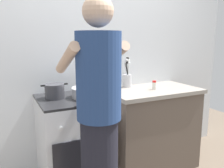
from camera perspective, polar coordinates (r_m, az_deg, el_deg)
name	(u,v)px	position (r m, az deg, el deg)	size (l,w,h in m)	color
back_wall	(109,55)	(2.64, -0.70, 7.02)	(3.20, 0.10, 2.50)	silver
countertop	(151,128)	(2.70, 9.46, -10.49)	(1.00, 0.60, 0.90)	brown
stove_range	(73,144)	(2.33, -9.47, -14.15)	(0.60, 0.62, 0.90)	silver
pot	(55,91)	(2.17, -13.79, -1.73)	(0.24, 0.17, 0.13)	#38383D
mixing_bowl	(87,92)	(2.16, -5.99, -1.90)	(0.30, 0.30, 0.10)	#B7B7BC
utensil_crock	(127,78)	(2.61, 3.70, 1.53)	(0.10, 0.10, 0.34)	silver
spice_bottle	(154,85)	(2.52, 10.24, -0.30)	(0.04, 0.04, 0.10)	silver
person	(99,124)	(1.62, -3.21, -9.66)	(0.41, 0.50, 1.70)	black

